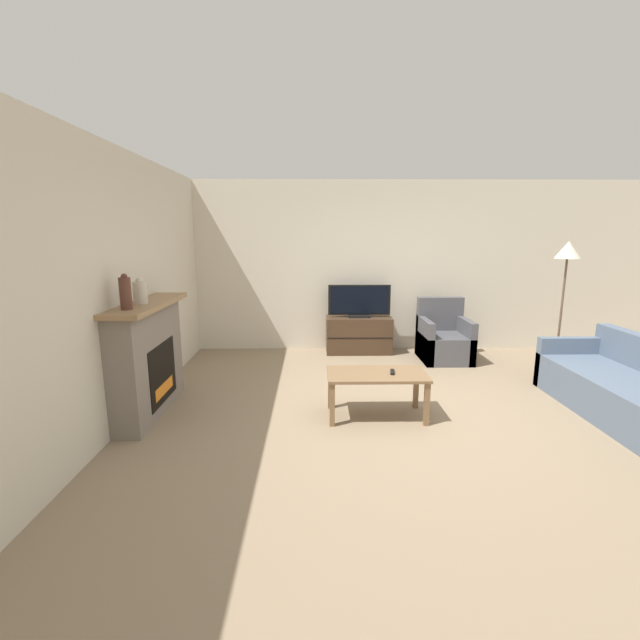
% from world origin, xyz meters
% --- Properties ---
extents(ground_plane, '(24.00, 24.00, 0.00)m').
position_xyz_m(ground_plane, '(0.00, 0.00, 0.00)').
color(ground_plane, '#89755B').
extents(wall_back, '(12.00, 0.06, 2.70)m').
position_xyz_m(wall_back, '(0.00, 2.75, 1.35)').
color(wall_back, beige).
rests_on(wall_back, ground).
extents(wall_left, '(0.06, 12.00, 2.70)m').
position_xyz_m(wall_left, '(-2.87, 0.00, 1.35)').
color(wall_left, beige).
rests_on(wall_left, ground).
extents(fireplace, '(0.40, 1.46, 1.19)m').
position_xyz_m(fireplace, '(-2.70, 0.17, 0.60)').
color(fireplace, slate).
rests_on(fireplace, ground).
extents(mantel_vase_left, '(0.10, 0.10, 0.33)m').
position_xyz_m(mantel_vase_left, '(-2.68, -0.27, 1.34)').
color(mantel_vase_left, '#512D23').
rests_on(mantel_vase_left, fireplace).
extents(mantel_vase_centre_left, '(0.13, 0.13, 0.26)m').
position_xyz_m(mantel_vase_centre_left, '(-2.68, 0.06, 1.30)').
color(mantel_vase_centre_left, beige).
rests_on(mantel_vase_centre_left, fireplace).
extents(tv_stand, '(1.03, 0.43, 0.58)m').
position_xyz_m(tv_stand, '(-0.24, 2.47, 0.29)').
color(tv_stand, '#422D1E').
rests_on(tv_stand, ground).
extents(tv, '(0.98, 0.18, 0.51)m').
position_xyz_m(tv, '(-0.24, 2.46, 0.81)').
color(tv, black).
rests_on(tv, tv_stand).
extents(armchair, '(0.70, 0.76, 0.91)m').
position_xyz_m(armchair, '(1.00, 2.06, 0.30)').
color(armchair, '#4C4C51').
rests_on(armchair, ground).
extents(coffee_table, '(1.01, 0.53, 0.47)m').
position_xyz_m(coffee_table, '(-0.32, 0.01, 0.40)').
color(coffee_table, brown).
rests_on(coffee_table, ground).
extents(remote, '(0.06, 0.15, 0.02)m').
position_xyz_m(remote, '(-0.16, 0.01, 0.48)').
color(remote, black).
rests_on(remote, coffee_table).
extents(floor_lamp, '(0.31, 0.31, 1.78)m').
position_xyz_m(floor_lamp, '(2.29, 1.31, 1.53)').
color(floor_lamp, black).
rests_on(floor_lamp, ground).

